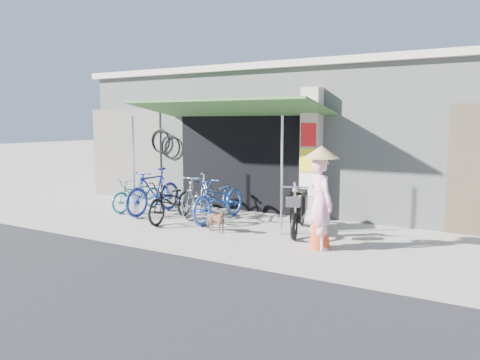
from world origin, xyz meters
The scene contains 14 objects.
ground centered at (0.00, 0.00, 0.00)m, with size 80.00×80.00×0.00m, color #AEA79D.
road_strip centered at (0.00, -4.50, 0.01)m, with size 80.00×6.00×0.01m, color #2D2C2F.
bicycle_shop centered at (0.00, 5.09, 1.83)m, with size 12.30×5.30×3.66m.
shop_pillar centered at (0.85, 2.45, 1.50)m, with size 0.42×0.44×3.00m.
awning centered at (-0.90, 1.63, 2.51)m, with size 4.60×1.88×2.72m.
neighbour_left centered at (-5.00, 2.59, 1.30)m, with size 2.60×0.06×2.60m, color #6B665B.
bike_teal centered at (-3.32, 1.20, 0.42)m, with size 0.55×1.58×0.83m, color #1A7876.
bike_blue centered at (-2.68, 1.08, 0.56)m, with size 0.52×1.86×1.12m, color #203296.
bike_black centered at (-1.78, 0.63, 0.47)m, with size 0.62×1.78×0.93m, color black.
bike_silver centered at (-1.60, 1.45, 0.52)m, with size 0.48×1.71×1.03m, color #BAB9BE.
bike_navy centered at (-0.87, 1.22, 0.51)m, with size 0.68×1.95×1.02m, color #2349A1.
street_dog centered at (-0.33, 0.21, 0.25)m, with size 0.26×0.58×0.49m, color #9F8454.
moped centered at (1.12, 1.10, 0.47)m, with size 0.73×1.79×1.04m.
nun centered at (1.95, 0.12, 0.90)m, with size 0.72×0.68×1.83m.
Camera 1 is at (4.80, -7.59, 2.24)m, focal length 35.00 mm.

